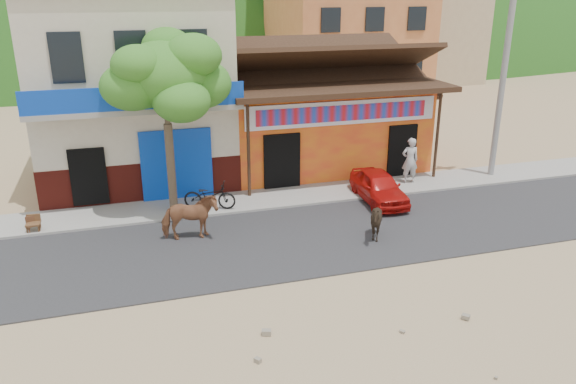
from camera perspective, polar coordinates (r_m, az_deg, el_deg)
The scene contains 16 objects.
ground at distance 15.63m, azimuth 8.02°, elevation -7.97°, with size 120.00×120.00×0.00m, color #9E825B.
road at distance 17.68m, azimuth 4.68°, elevation -4.30°, with size 60.00×5.00×0.04m, color #28282B.
sidewalk at distance 20.71m, azimuth 1.19°, elevation -0.38°, with size 60.00×2.00×0.12m, color gray.
dance_club at distance 24.46m, azimuth 2.82°, elevation 7.07°, with size 8.00×6.00×3.60m, color orange.
cafe_building at distance 22.78m, azimuth -15.47°, elevation 9.77°, with size 7.00×6.00×7.00m, color beige.
apartment_front at distance 39.44m, azimuth 5.92°, elevation 18.11°, with size 9.00×9.00×12.00m, color #CC723F.
apartment_rear at distance 48.82m, azimuth 13.31°, elevation 16.89°, with size 8.00×8.00×10.00m, color tan.
tree at distance 18.78m, azimuth -12.12°, elevation 6.78°, with size 3.00×3.00×6.00m, color #2D721E, non-canonical shape.
utility_pole at distance 23.50m, azimuth 21.04°, elevation 11.01°, with size 0.24×0.24×8.00m, color gray.
cow_tan at distance 17.23m, azimuth -9.95°, elevation -2.56°, with size 0.77×1.69×1.43m, color #955D3B.
cow_dark at distance 17.23m, azimuth 8.95°, elevation -2.99°, with size 0.93×1.05×1.16m, color black.
red_car at distance 20.33m, azimuth 9.21°, elevation 0.55°, with size 1.30×3.24×1.10m, color #B8100D.
scooter at distance 19.39m, azimuth -7.96°, elevation -0.36°, with size 0.62×1.79×0.94m, color black.
pedestrian at distance 22.21m, azimuth 12.28°, elevation 3.17°, with size 0.65×0.43×1.78m, color #BABABA.
cafe_chair_left at distance 19.24m, azimuth -24.55°, elevation -2.44°, with size 0.38×0.38×0.81m, color #522B1B, non-canonical shape.
cafe_chair_right at distance 19.22m, azimuth -24.57°, elevation -2.33°, with size 0.42×0.42×0.89m, color #51351B, non-canonical shape.
Camera 1 is at (-6.00, -12.45, 7.31)m, focal length 35.00 mm.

